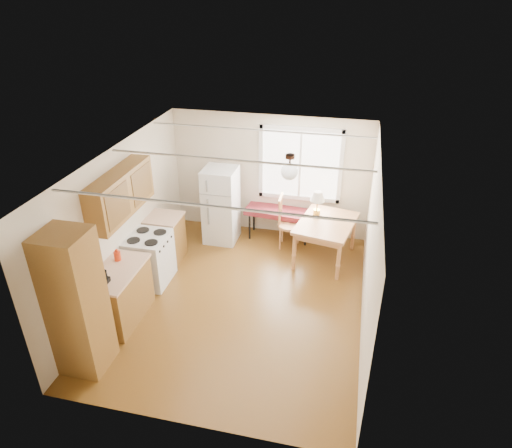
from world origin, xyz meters
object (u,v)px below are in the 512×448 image
(refrigerator, at_px, (221,205))
(dining_table, at_px, (326,227))
(chair, at_px, (285,219))
(bench, at_px, (279,213))

(refrigerator, xyz_separation_m, dining_table, (2.12, -0.29, -0.07))
(refrigerator, bearing_deg, chair, 0.81)
(bench, height_order, dining_table, dining_table)
(refrigerator, relative_size, bench, 1.09)
(refrigerator, height_order, bench, refrigerator)
(dining_table, bearing_deg, chair, 171.20)
(dining_table, bearing_deg, bench, 158.99)
(refrigerator, distance_m, bench, 1.20)
(refrigerator, bearing_deg, dining_table, -7.28)
(dining_table, distance_m, chair, 0.88)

